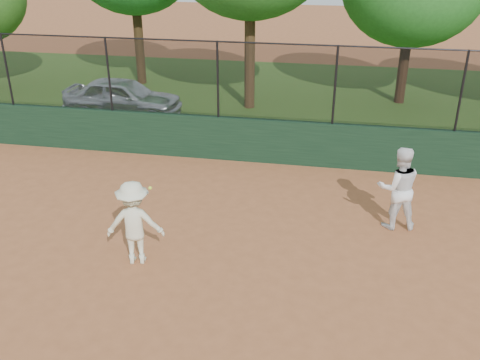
# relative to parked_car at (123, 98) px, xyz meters

# --- Properties ---
(ground) EXTENTS (80.00, 80.00, 0.00)m
(ground) POSITION_rel_parked_car_xyz_m (4.43, -8.94, -0.66)
(ground) COLOR #A65D35
(ground) RESTS_ON ground
(back_wall) EXTENTS (26.00, 0.20, 1.20)m
(back_wall) POSITION_rel_parked_car_xyz_m (4.43, -2.94, -0.06)
(back_wall) COLOR #17321E
(back_wall) RESTS_ON ground
(grass_strip) EXTENTS (36.00, 12.00, 0.01)m
(grass_strip) POSITION_rel_parked_car_xyz_m (4.43, 3.06, -0.66)
(grass_strip) COLOR #2B4B17
(grass_strip) RESTS_ON ground
(parked_car) EXTENTS (3.90, 1.58, 1.33)m
(parked_car) POSITION_rel_parked_car_xyz_m (0.00, 0.00, 0.00)
(parked_car) COLOR silver
(parked_car) RESTS_ON ground
(player_second) EXTENTS (0.97, 0.81, 1.79)m
(player_second) POSITION_rel_parked_car_xyz_m (8.39, -5.89, 0.23)
(player_second) COLOR white
(player_second) RESTS_ON ground
(player_main) EXTENTS (1.16, 0.81, 1.75)m
(player_main) POSITION_rel_parked_car_xyz_m (3.52, -8.15, 0.16)
(player_main) COLOR #E9EAC6
(player_main) RESTS_ON ground
(fence_assembly) EXTENTS (26.00, 0.06, 2.00)m
(fence_assembly) POSITION_rel_parked_car_xyz_m (4.40, -2.94, 1.57)
(fence_assembly) COLOR black
(fence_assembly) RESTS_ON back_wall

